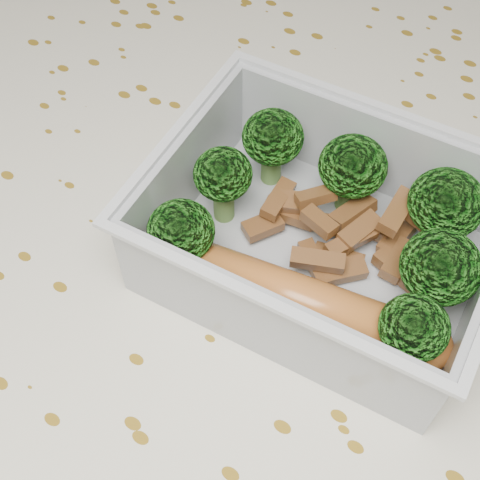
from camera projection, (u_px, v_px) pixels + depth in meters
The scene contains 6 objects.
dining_table at pixel (240, 317), 0.48m from camera, with size 1.40×0.90×0.75m.
tablecloth at pixel (240, 281), 0.44m from camera, with size 1.46×0.96×0.19m.
lunch_container at pixel (321, 241), 0.38m from camera, with size 0.20×0.16×0.07m.
broccoli_florets at pixel (346, 214), 0.37m from camera, with size 0.17×0.14×0.05m.
meat_pile at pixel (346, 233), 0.39m from camera, with size 0.11×0.08×0.03m.
sausage at pixel (297, 299), 0.36m from camera, with size 0.17×0.05×0.03m.
Camera 1 is at (0.12, -0.19, 1.09)m, focal length 50.00 mm.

